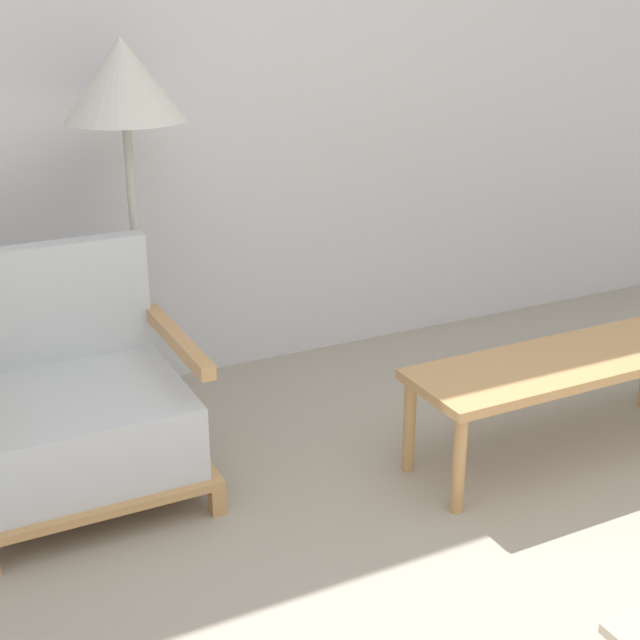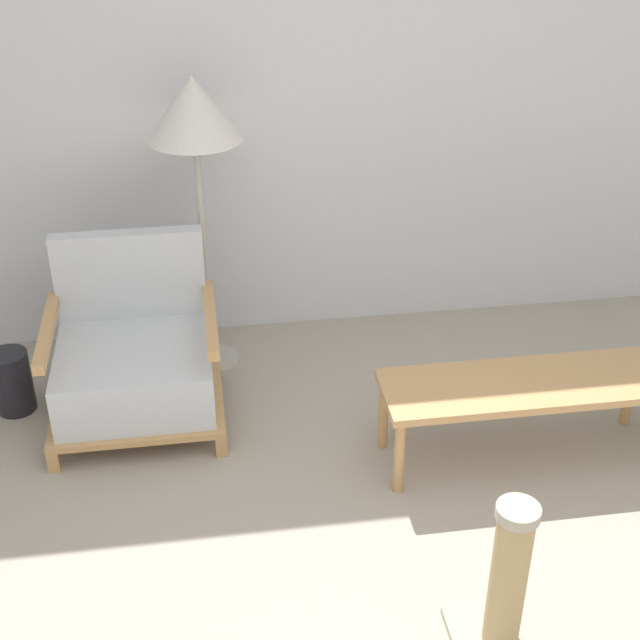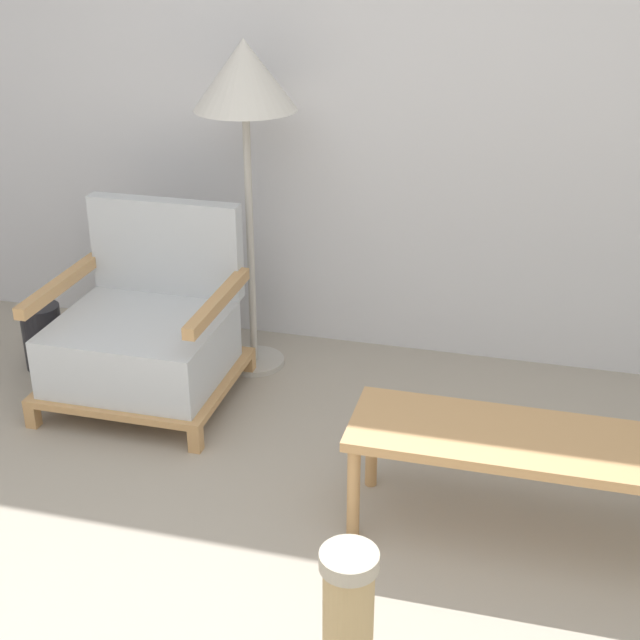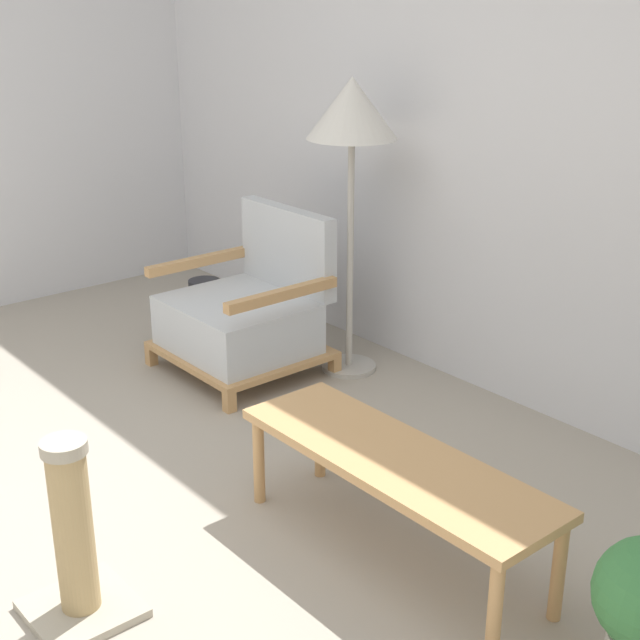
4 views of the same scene
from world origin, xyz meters
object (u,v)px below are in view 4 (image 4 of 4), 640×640
at_px(armchair, 246,314).
at_px(scratching_post, 75,547).
at_px(coffee_table, 394,467).
at_px(floor_lamp, 352,121).
at_px(vase, 205,306).

distance_m(armchair, scratching_post, 1.97).
height_order(armchair, coffee_table, armchair).
distance_m(floor_lamp, scratching_post, 2.36).
distance_m(floor_lamp, coffee_table, 1.86).
bearing_deg(floor_lamp, vase, -163.86).
relative_size(coffee_table, scratching_post, 1.99).
height_order(coffee_table, scratching_post, scratching_post).
xyz_separation_m(coffee_table, scratching_post, (-0.40, -0.97, -0.10)).
relative_size(vase, scratching_post, 0.50).
bearing_deg(vase, armchair, -12.36).
xyz_separation_m(coffee_table, vase, (-2.23, 0.68, -0.19)).
relative_size(coffee_table, vase, 4.00).
distance_m(vase, scratching_post, 2.46).
relative_size(armchair, coffee_table, 0.66).
bearing_deg(vase, floor_lamp, 16.14).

